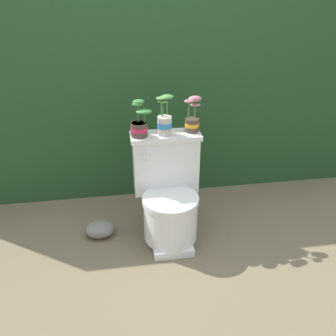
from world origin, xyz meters
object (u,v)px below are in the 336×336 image
at_px(potted_plant_midleft, 165,121).
at_px(potted_plant_middle, 192,119).
at_px(garden_stone, 100,229).
at_px(potted_plant_left, 140,124).
at_px(toilet, 169,197).

bearing_deg(potted_plant_midleft, potted_plant_middle, 8.54).
bearing_deg(garden_stone, potted_plant_middle, 6.06).
relative_size(potted_plant_left, potted_plant_midleft, 0.91).
xyz_separation_m(potted_plant_left, potted_plant_midleft, (0.16, 0.00, 0.01)).
bearing_deg(toilet, potted_plant_midleft, 93.59).
height_order(toilet, potted_plant_midleft, potted_plant_midleft).
relative_size(potted_plant_middle, garden_stone, 1.14).
height_order(potted_plant_left, garden_stone, potted_plant_left).
bearing_deg(potted_plant_middle, toilet, -142.05).
bearing_deg(toilet, potted_plant_middle, 37.95).
bearing_deg(garden_stone, toilet, -8.49).
height_order(potted_plant_left, potted_plant_midleft, potted_plant_midleft).
distance_m(potted_plant_midleft, garden_stone, 0.87).
relative_size(toilet, potted_plant_left, 3.09).
bearing_deg(potted_plant_left, garden_stone, -172.75).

